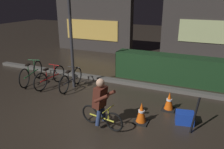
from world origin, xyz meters
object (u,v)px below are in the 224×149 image
Objects in this scene: blue_crate at (185,118)px; cyclist at (101,103)px; traffic_cone_far at (169,101)px; closed_umbrella at (195,115)px; parked_bike_leftmost at (31,73)px; street_post at (72,46)px; parked_bike_left_mid at (50,77)px; traffic_cone_near at (141,113)px; parked_bike_center_left at (71,80)px.

blue_crate is 0.35× the size of cyclist.
closed_umbrella is at bearing -48.11° from traffic_cone_far.
closed_umbrella is (5.74, -0.91, 0.05)m from parked_bike_leftmost.
street_post is 1.42m from parked_bike_left_mid.
parked_bike_left_mid is 4.16m from traffic_cone_far.
parked_bike_left_mid is at bearing 159.13° from cyclist.
parked_bike_leftmost reaches higher than traffic_cone_far.
parked_bike_leftmost is 1.34× the size of cyclist.
parked_bike_leftmost reaches higher than blue_crate.
parked_bike_left_mid is 3.78m from traffic_cone_near.
traffic_cone_near is 1.09m from blue_crate.
parked_bike_center_left is (-0.02, -0.14, -1.15)m from street_post.
parked_bike_leftmost is at bearing 100.41° from closed_umbrella.
cyclist is (-1.85, -0.95, 0.48)m from blue_crate.
parked_bike_leftmost is (-1.67, -0.24, -1.11)m from street_post.
parked_bike_leftmost is 3.14× the size of traffic_cone_far.
cyclist is (-1.36, -1.50, 0.37)m from traffic_cone_far.
parked_bike_leftmost is at bearing 164.95° from cyclist.
street_post is 1.87× the size of parked_bike_left_mid.
street_post is 1.92× the size of parked_bike_center_left.
parked_bike_leftmost reaches higher than parked_bike_center_left.
street_post is 3.47× the size of closed_umbrella.
parked_bike_left_mid reaches higher than parked_bike_center_left.
traffic_cone_near is 1.04× the size of traffic_cone_far.
blue_crate is at bearing -94.94° from parked_bike_left_mid.
parked_bike_center_left is 1.23× the size of cyclist.
traffic_cone_near is at bearing -118.96° from parked_bike_leftmost.
parked_bike_left_mid is at bearing 99.11° from closed_umbrella.
traffic_cone_near is (3.64, -1.03, -0.07)m from parked_bike_left_mid.
cyclist reaches higher than parked_bike_leftmost.
traffic_cone_far is (4.16, -0.08, -0.08)m from parked_bike_left_mid.
parked_bike_center_left is 3.50× the size of blue_crate.
blue_crate is 0.43m from closed_umbrella.
cyclist reaches higher than traffic_cone_far.
street_post reaches higher than closed_umbrella.
street_post reaches higher than blue_crate.
parked_bike_left_mid reaches higher than traffic_cone_far.
blue_crate is at bearing 35.77° from cyclist.
street_post is 3.58m from traffic_cone_far.
parked_bike_left_mid is 0.80m from parked_bike_center_left.
cyclist is (-0.84, -0.55, 0.36)m from traffic_cone_near.
traffic_cone_near is 1.09m from traffic_cone_far.
cyclist is at bearing -146.95° from traffic_cone_near.
street_post is 5.35× the size of traffic_cone_near.
traffic_cone_far is at bearing -106.90° from parked_bike_leftmost.
parked_bike_leftmost is 1.65m from parked_bike_center_left.
blue_crate is at bearing -13.19° from street_post.
cyclist is at bearing -152.84° from blue_crate.
parked_bike_leftmost is at bearing 173.21° from blue_crate.
cyclist reaches higher than parked_bike_left_mid.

